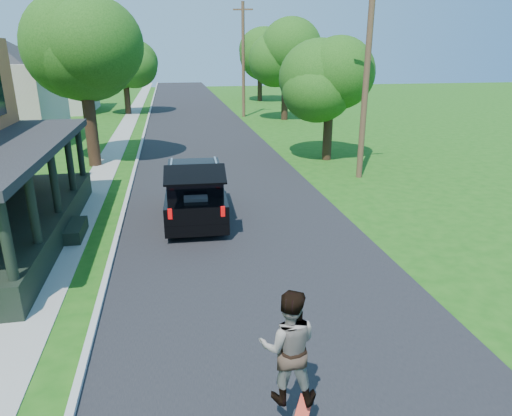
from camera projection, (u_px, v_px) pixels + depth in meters
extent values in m
plane|color=#174F0F|center=(278.00, 322.00, 10.27)|extent=(140.00, 140.00, 0.00)
cube|color=black|center=(206.00, 146.00, 28.84)|extent=(8.00, 120.00, 0.02)
cube|color=#A4A49E|center=(140.00, 149.00, 28.14)|extent=(0.15, 120.00, 0.12)
cube|color=gray|center=(114.00, 150.00, 27.87)|extent=(1.30, 120.00, 0.03)
cube|color=black|center=(28.00, 227.00, 14.51)|extent=(2.40, 10.00, 0.90)
cube|color=black|center=(14.00, 148.00, 13.68)|extent=(2.60, 10.30, 0.25)
cube|color=#AFAB9B|center=(49.00, 86.00, 44.25)|extent=(8.00, 8.00, 5.00)
pyramid|color=black|center=(42.00, 34.00, 42.71)|extent=(12.78, 12.78, 2.20)
cube|color=black|center=(195.00, 199.00, 16.39)|extent=(2.21, 4.89, 0.93)
cube|color=black|center=(194.00, 178.00, 16.30)|extent=(1.98, 3.05, 0.60)
cube|color=black|center=(194.00, 169.00, 16.19)|extent=(2.02, 3.15, 0.09)
cube|color=black|center=(195.00, 175.00, 13.69)|extent=(1.90, 1.07, 0.42)
cube|color=#313035|center=(196.00, 203.00, 14.93)|extent=(0.79, 0.69, 0.49)
cube|color=silver|center=(171.00, 167.00, 16.05)|extent=(0.17, 2.65, 0.07)
cube|color=silver|center=(217.00, 165.00, 16.27)|extent=(0.17, 2.65, 0.07)
cube|color=#990505|center=(170.00, 214.00, 13.94)|extent=(0.13, 0.07, 0.33)
cube|color=#990505|center=(223.00, 211.00, 14.17)|extent=(0.13, 0.07, 0.33)
cylinder|color=black|center=(172.00, 196.00, 17.87)|extent=(0.29, 0.75, 0.74)
cylinder|color=black|center=(217.00, 194.00, 18.11)|extent=(0.29, 0.75, 0.74)
cylinder|color=black|center=(170.00, 225.00, 14.90)|extent=(0.29, 0.75, 0.74)
cylinder|color=black|center=(224.00, 222.00, 15.14)|extent=(0.29, 0.75, 0.74)
imported|color=black|center=(288.00, 347.00, 6.87)|extent=(1.05, 0.89, 1.88)
cylinder|color=black|center=(92.00, 133.00, 23.56)|extent=(0.65, 0.65, 3.47)
sphere|color=#326D1D|center=(83.00, 60.00, 22.38)|extent=(5.74, 5.74, 5.54)
sphere|color=#326D1D|center=(88.00, 33.00, 21.73)|extent=(4.97, 4.97, 4.80)
sphere|color=#326D1D|center=(72.00, 47.00, 22.52)|extent=(5.10, 5.10, 4.92)
cylinder|color=black|center=(127.00, 98.00, 42.88)|extent=(0.70, 0.70, 2.96)
sphere|color=#326D1D|center=(124.00, 63.00, 41.85)|extent=(6.36, 6.36, 4.98)
sphere|color=#326D1D|center=(126.00, 50.00, 41.16)|extent=(5.51, 5.51, 4.32)
sphere|color=#326D1D|center=(120.00, 57.00, 42.11)|extent=(5.65, 5.65, 4.43)
cylinder|color=black|center=(327.00, 136.00, 25.00)|extent=(0.64, 0.64, 2.66)
sphere|color=#326D1D|center=(330.00, 85.00, 24.12)|extent=(5.11, 5.11, 4.05)
sphere|color=#326D1D|center=(340.00, 68.00, 23.76)|extent=(4.42, 4.42, 3.51)
sphere|color=#326D1D|center=(320.00, 76.00, 24.07)|extent=(4.54, 4.54, 3.60)
cylinder|color=black|center=(285.00, 100.00, 39.34)|extent=(0.72, 0.72, 3.37)
sphere|color=#326D1D|center=(286.00, 58.00, 38.21)|extent=(6.64, 6.64, 5.25)
sphere|color=#326D1D|center=(292.00, 43.00, 37.76)|extent=(5.76, 5.76, 4.55)
sphere|color=#326D1D|center=(278.00, 51.00, 38.12)|extent=(5.90, 5.90, 4.67)
cylinder|color=black|center=(260.00, 87.00, 53.87)|extent=(0.63, 0.63, 3.22)
sphere|color=#326D1D|center=(260.00, 56.00, 52.74)|extent=(6.37, 6.37, 5.47)
sphere|color=#326D1D|center=(263.00, 45.00, 52.06)|extent=(5.52, 5.52, 4.74)
sphere|color=#326D1D|center=(256.00, 51.00, 52.90)|extent=(5.66, 5.66, 4.86)
cylinder|color=#4D3724|center=(366.00, 80.00, 20.43)|extent=(0.29, 0.29, 9.04)
cylinder|color=#4D3724|center=(243.00, 61.00, 40.07)|extent=(0.35, 0.35, 9.67)
cube|color=#4D3724|center=(243.00, 9.00, 38.69)|extent=(1.68, 0.61, 0.13)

